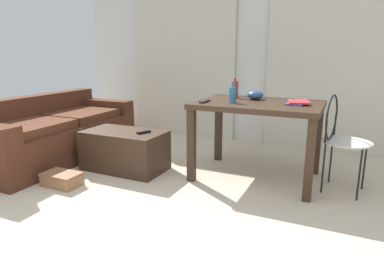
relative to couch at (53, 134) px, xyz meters
The scene contains 14 objects.
ground_plane 1.93m from the couch, ahead, with size 7.48×7.48×0.00m, color beige.
wall_back 2.81m from the couch, 43.25° to the left, with size 5.34×0.10×2.66m, color silver.
curtains 2.68m from the couch, 41.86° to the left, with size 3.65×0.03×2.22m.
couch is the anchor object (origin of this frame).
coffee_table 1.03m from the couch, ahead, with size 0.86×0.48×0.42m.
craft_table 2.41m from the couch, ahead, with size 1.17×0.83×0.76m.
wire_chair 3.11m from the couch, ahead, with size 0.41×0.43×0.87m.
bottle_near 2.20m from the couch, 16.07° to the left, with size 0.07×0.07×0.21m.
bottle_far 2.22m from the couch, ahead, with size 0.07×0.07×0.20m.
bowl 2.39m from the couch, 13.86° to the left, with size 0.16×0.16×0.09m, color #2D4C7A.
book_stack 2.78m from the couch, ahead, with size 0.23×0.29×0.03m.
tv_remote_on_table 1.95m from the couch, ahead, with size 0.04×0.17×0.02m, color #232326.
tv_remote_primary 1.27m from the couch, ahead, with size 0.04×0.15×0.02m, color black.
shoebox 1.01m from the couch, 39.00° to the right, with size 0.36×0.22×0.13m.
Camera 1 is at (1.20, -1.41, 1.21)m, focal length 30.93 mm.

